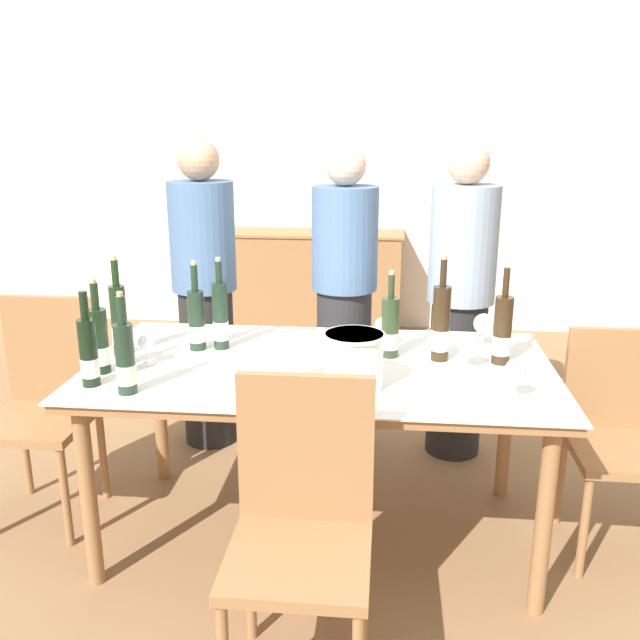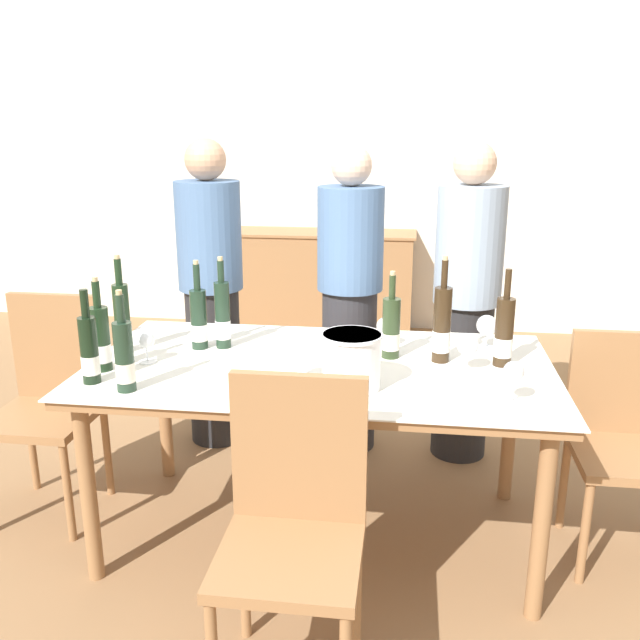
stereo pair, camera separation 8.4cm
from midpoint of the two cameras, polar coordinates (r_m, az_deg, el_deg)
The scene contains 26 objects.
ground_plane at distance 3.00m, azimuth -0.84°, elevation -17.48°, with size 12.00×12.00×0.00m, color olive.
back_wall at distance 5.62m, azimuth 2.84°, elevation 13.49°, with size 8.00×0.10×2.80m.
sideboard_cabinet at distance 5.49m, azimuth -1.26°, elevation 3.12°, with size 1.49×0.46×0.84m.
dining_table at distance 2.68m, azimuth -0.90°, elevation -5.11°, with size 1.81×0.98×0.76m.
ice_bucket at distance 2.39m, azimuth 1.87°, elevation -3.31°, with size 0.22×0.22×0.20m.
wine_bottle_0 at distance 2.71m, azimuth 14.25°, elevation -0.97°, with size 0.07×0.07×0.38m.
wine_bottle_1 at distance 2.85m, azimuth -11.19°, elevation -0.07°, with size 0.07×0.07×0.37m.
wine_bottle_2 at distance 2.44m, azimuth -17.04°, elevation -3.19°, with size 0.07×0.07×0.36m.
wine_bottle_3 at distance 2.84m, azimuth -9.23°, elevation 0.25°, with size 0.06×0.06×0.39m.
wine_bottle_4 at distance 2.86m, azimuth -17.37°, elevation -0.07°, with size 0.07×0.07×0.41m.
wine_bottle_5 at distance 2.72m, azimuth 5.04°, elevation -0.72°, with size 0.07×0.07×0.35m.
wine_bottle_6 at distance 2.68m, azimuth -18.98°, elevation -1.76°, with size 0.07×0.07×0.36m.
wine_bottle_7 at distance 2.56m, azimuth -19.80°, elevation -2.63°, with size 0.07×0.07×0.35m.
wine_bottle_8 at distance 2.70m, azimuth 9.26°, elevation -0.44°, with size 0.07×0.07×0.42m.
wine_glass_0 at distance 2.37m, azimuth 15.17°, elevation -4.18°, with size 0.07×0.07×0.15m.
wine_glass_1 at distance 2.91m, azimuth 12.83°, elevation -0.39°, with size 0.09×0.09×0.14m.
wine_glass_2 at distance 2.85m, azimuth 4.49°, elevation -0.55°, with size 0.07×0.07×0.13m.
wine_glass_3 at distance 2.73m, azimuth -15.41°, elevation -1.91°, with size 0.07×0.07×0.13m.
wine_glass_4 at distance 2.62m, azimuth 11.40°, elevation -2.01°, with size 0.09×0.09×0.15m.
wine_glass_5 at distance 2.45m, azimuth -2.74°, elevation -2.87°, with size 0.08×0.08×0.15m.
chair_right_end at distance 2.95m, azimuth 23.33°, elevation -8.22°, with size 0.42×0.42×0.88m.
chair_near_front at distance 2.11m, azimuth -2.72°, elevation -16.05°, with size 0.42×0.42×0.95m.
chair_left_end at distance 3.17m, azimuth -22.82°, elevation -5.78°, with size 0.42×0.42×0.95m.
person_host at distance 3.56m, azimuth -10.31°, elevation 1.87°, with size 0.33×0.33×1.60m.
person_guest_left at distance 3.45m, azimuth 1.35°, elevation 1.42°, with size 0.33×0.33×1.57m.
person_guest_right at distance 3.44m, azimuth 11.03°, elevation 1.25°, with size 0.33×0.33×1.59m.
Camera 1 is at (0.25, -2.49, 1.67)m, focal length 38.00 mm.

